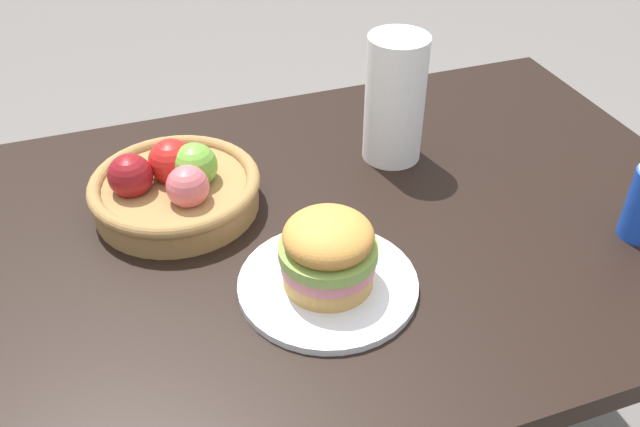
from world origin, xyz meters
The scene contains 5 objects.
dining_table centered at (0.00, 0.00, 0.65)m, with size 1.40×0.90×0.75m.
plate centered at (-0.04, -0.14, 0.76)m, with size 0.27×0.27×0.01m, color white.
sandwich centered at (-0.04, -0.14, 0.82)m, with size 0.14×0.14×0.12m.
fruit_basket centered at (-0.22, 0.13, 0.79)m, with size 0.29×0.29×0.12m.
paper_towel_roll centered at (0.20, 0.16, 0.87)m, with size 0.11×0.11×0.24m, color white.
Camera 1 is at (-0.30, -0.84, 1.46)m, focal length 38.35 mm.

